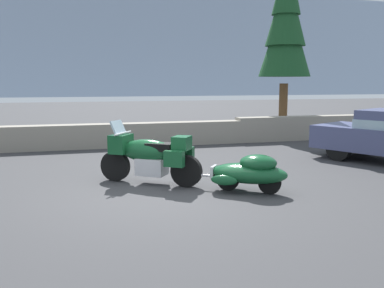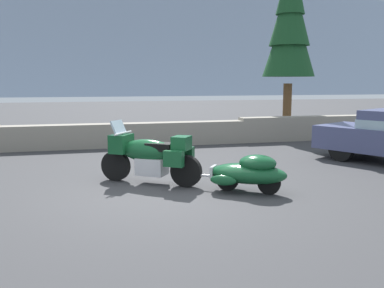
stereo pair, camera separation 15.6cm
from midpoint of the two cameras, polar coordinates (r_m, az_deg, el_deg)
ground_plane at (r=8.32m, az=-3.48°, el=-6.57°), size 80.00×80.00×0.00m
stone_guard_wall at (r=14.26m, az=-8.19°, el=1.32°), size 24.00×0.63×0.89m
distant_ridgeline at (r=104.27m, az=-13.95°, el=11.34°), size 240.00×80.00×16.00m
touring_motorcycle at (r=8.94m, az=-5.29°, el=-1.47°), size 1.98×1.53×1.33m
car_shaped_trailer at (r=8.30m, az=8.22°, el=-3.76°), size 2.02×1.55×0.76m
pine_tree_tall at (r=17.64m, az=13.36°, el=15.95°), size 2.05×2.05×7.24m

